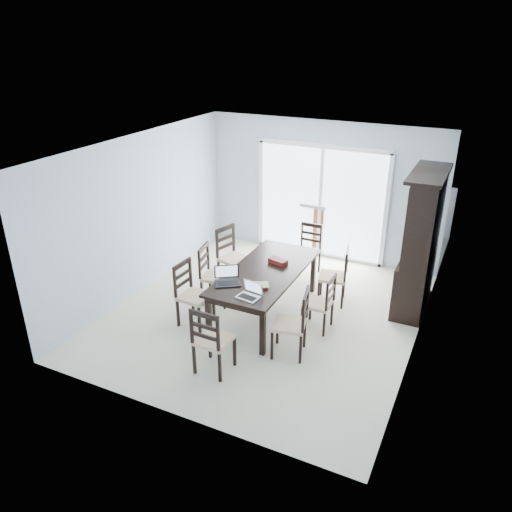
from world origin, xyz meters
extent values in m
plane|color=beige|center=(0.00, 0.00, 0.00)|extent=(5.00, 5.00, 0.00)
plane|color=white|center=(0.00, 0.00, 2.60)|extent=(5.00, 5.00, 0.00)
cube|color=#A7B9C8|center=(0.00, 2.50, 1.30)|extent=(4.50, 0.02, 2.60)
cube|color=#A7B9C8|center=(-2.25, 0.00, 1.30)|extent=(0.02, 5.00, 2.60)
cube|color=#A7B9C8|center=(2.25, 0.00, 1.30)|extent=(0.02, 5.00, 2.60)
cube|color=gray|center=(0.00, 3.50, -0.05)|extent=(4.50, 2.00, 0.10)
cube|color=#99999E|center=(0.00, 4.50, 0.55)|extent=(4.50, 0.06, 1.10)
cube|color=black|center=(0.00, 0.00, 0.73)|extent=(1.00, 2.20, 0.04)
cube|color=black|center=(0.00, 0.00, 0.67)|extent=(0.88, 2.08, 0.10)
cube|color=black|center=(-0.42, -1.00, 0.34)|extent=(0.07, 0.07, 0.69)
cube|color=black|center=(0.42, -1.00, 0.34)|extent=(0.07, 0.07, 0.69)
cube|color=black|center=(-0.42, 1.00, 0.34)|extent=(0.07, 0.07, 0.69)
cube|color=black|center=(0.42, 1.00, 0.34)|extent=(0.07, 0.07, 0.69)
cube|color=black|center=(2.01, 1.25, 0.42)|extent=(0.45, 1.30, 0.85)
cube|color=black|center=(2.04, 1.25, 1.50)|extent=(0.38, 1.30, 1.30)
cube|color=black|center=(2.01, 1.25, 2.17)|extent=(0.50, 1.38, 0.05)
cube|color=black|center=(1.84, 0.83, 1.50)|extent=(0.02, 0.36, 1.18)
cube|color=black|center=(1.84, 1.25, 1.50)|extent=(0.02, 0.36, 1.18)
cube|color=black|center=(1.84, 1.67, 1.50)|extent=(0.02, 0.36, 1.18)
cube|color=silver|center=(0.00, 2.48, 1.05)|extent=(2.40, 0.02, 2.10)
cube|color=white|center=(0.00, 2.46, 2.14)|extent=(2.52, 0.05, 0.08)
cube|color=white|center=(0.00, 2.46, 1.05)|extent=(0.06, 0.05, 2.10)
cube|color=white|center=(0.00, 2.46, 0.03)|extent=(2.52, 0.05, 0.05)
cube|color=black|center=(-1.00, -0.52, 0.22)|extent=(0.04, 0.04, 0.43)
cube|color=black|center=(-1.01, -0.90, 0.22)|extent=(0.04, 0.04, 0.43)
cube|color=black|center=(-0.61, -0.53, 0.22)|extent=(0.04, 0.04, 0.43)
cube|color=black|center=(-0.63, -0.92, 0.22)|extent=(0.04, 0.04, 0.43)
cube|color=beige|center=(-0.81, -0.72, 0.46)|extent=(0.44, 0.44, 0.05)
cube|color=black|center=(-1.08, 0.15, 0.21)|extent=(0.04, 0.04, 0.43)
cube|color=black|center=(-1.01, -0.22, 0.21)|extent=(0.04, 0.04, 0.43)
cube|color=black|center=(-0.71, 0.22, 0.21)|extent=(0.04, 0.04, 0.43)
cube|color=black|center=(-0.64, -0.15, 0.21)|extent=(0.04, 0.04, 0.43)
cube|color=beige|center=(-0.86, 0.00, 0.45)|extent=(0.49, 0.49, 0.05)
cube|color=black|center=(-1.02, 0.91, 0.23)|extent=(0.05, 0.05, 0.45)
cube|color=black|center=(-1.13, 0.52, 0.23)|extent=(0.05, 0.05, 0.45)
cube|color=black|center=(-0.63, 0.80, 0.23)|extent=(0.05, 0.05, 0.45)
cube|color=black|center=(-0.74, 0.41, 0.23)|extent=(0.05, 0.05, 0.45)
cube|color=beige|center=(-0.88, 0.66, 0.48)|extent=(0.55, 0.55, 0.05)
cube|color=black|center=(0.95, -0.96, 0.22)|extent=(0.04, 0.04, 0.43)
cube|color=black|center=(0.87, -0.59, 0.22)|extent=(0.04, 0.04, 0.43)
cube|color=black|center=(0.58, -1.05, 0.22)|extent=(0.04, 0.04, 0.43)
cube|color=black|center=(0.50, -0.67, 0.22)|extent=(0.04, 0.04, 0.43)
cube|color=beige|center=(0.73, -0.82, 0.46)|extent=(0.51, 0.51, 0.05)
cube|color=black|center=(1.03, -0.22, 0.19)|extent=(0.03, 0.03, 0.39)
cube|color=black|center=(1.04, 0.12, 0.19)|extent=(0.03, 0.03, 0.39)
cube|color=black|center=(0.69, -0.21, 0.19)|extent=(0.03, 0.03, 0.39)
cube|color=black|center=(0.70, 0.13, 0.19)|extent=(0.03, 0.03, 0.39)
cube|color=beige|center=(0.86, -0.04, 0.41)|extent=(0.38, 0.38, 0.05)
cube|color=black|center=(1.04, 0.66, 0.21)|extent=(0.04, 0.04, 0.43)
cube|color=black|center=(0.96, 1.02, 0.21)|extent=(0.04, 0.04, 0.43)
cube|color=black|center=(0.67, 0.58, 0.21)|extent=(0.04, 0.04, 0.43)
cube|color=black|center=(0.59, 0.94, 0.21)|extent=(0.04, 0.04, 0.43)
cube|color=beige|center=(0.81, 0.80, 0.45)|extent=(0.49, 0.49, 0.05)
cube|color=black|center=(-0.19, -1.75, 0.21)|extent=(0.04, 0.04, 0.43)
cube|color=black|center=(0.18, -1.76, 0.21)|extent=(0.04, 0.04, 0.43)
cube|color=black|center=(-0.19, -1.37, 0.21)|extent=(0.04, 0.04, 0.43)
cube|color=black|center=(0.19, -1.38, 0.21)|extent=(0.04, 0.04, 0.43)
cube|color=beige|center=(0.00, -1.57, 0.45)|extent=(0.43, 0.43, 0.05)
cube|color=black|center=(0.28, 1.75, 0.20)|extent=(0.03, 0.03, 0.41)
cube|color=black|center=(-0.08, 1.75, 0.20)|extent=(0.03, 0.03, 0.41)
cube|color=black|center=(0.28, 1.39, 0.20)|extent=(0.03, 0.03, 0.41)
cube|color=black|center=(-0.08, 1.39, 0.20)|extent=(0.03, 0.03, 0.41)
cube|color=beige|center=(0.10, 1.57, 0.43)|extent=(0.40, 0.40, 0.05)
cube|color=black|center=(-0.30, -0.64, 0.76)|extent=(0.43, 0.40, 0.02)
cube|color=silver|center=(-0.30, -0.64, 0.88)|extent=(0.29, 0.21, 0.19)
cube|color=#B7B7B9|center=(0.14, -0.88, 0.76)|extent=(0.34, 0.26, 0.02)
cube|color=silver|center=(0.14, -0.88, 0.86)|extent=(0.27, 0.08, 0.16)
cube|color=maroon|center=(0.14, -0.52, 0.76)|extent=(0.27, 0.24, 0.03)
cube|color=gold|center=(0.15, -0.52, 0.78)|extent=(0.30, 0.28, 0.01)
cube|color=black|center=(0.07, -0.89, 0.76)|extent=(0.11, 0.05, 0.01)
cube|color=#551611|center=(0.07, 0.30, 0.79)|extent=(0.32, 0.22, 0.07)
cube|color=brown|center=(-0.78, 3.37, 0.47)|extent=(2.02, 1.83, 0.94)
cube|color=gray|center=(-0.78, 3.37, 0.97)|extent=(2.07, 1.89, 0.06)
camera|label=1|loc=(2.79, -6.14, 4.07)|focal=35.00mm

